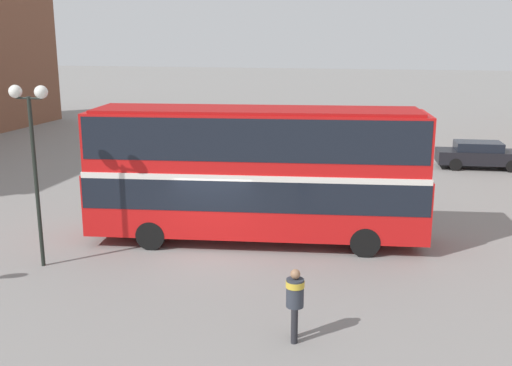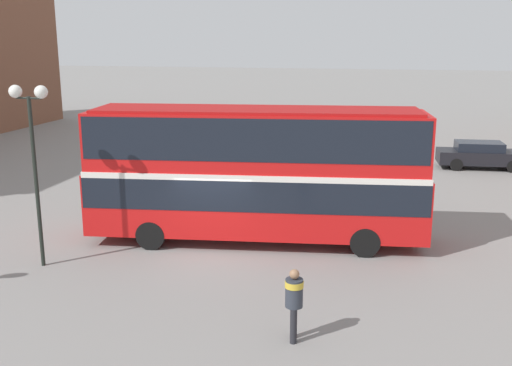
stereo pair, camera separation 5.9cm
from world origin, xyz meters
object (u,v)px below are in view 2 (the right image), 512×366
parked_car_kerb_near (481,155)px  street_lamp_twin_globe (31,128)px  double_decker_bus (256,167)px  pedestrian_foreground (294,297)px

parked_car_kerb_near → street_lamp_twin_globe: street_lamp_twin_globe is taller
street_lamp_twin_globe → double_decker_bus: bearing=32.5°
pedestrian_foreground → street_lamp_twin_globe: bearing=-27.4°
pedestrian_foreground → parked_car_kerb_near: 21.99m
parked_car_kerb_near → double_decker_bus: bearing=-126.7°
parked_car_kerb_near → street_lamp_twin_globe: bearing=-134.0°
pedestrian_foreground → street_lamp_twin_globe: 9.43m
double_decker_bus → parked_car_kerb_near: size_ratio=2.45×
pedestrian_foreground → parked_car_kerb_near: (6.61, 20.98, -0.33)m
double_decker_bus → street_lamp_twin_globe: 7.20m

